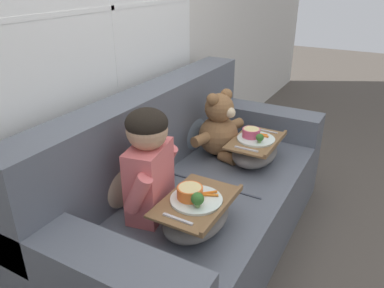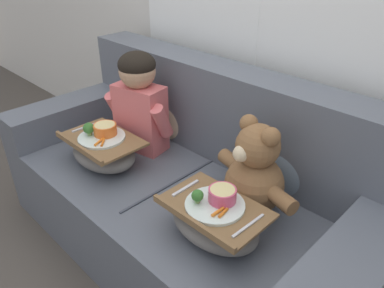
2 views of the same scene
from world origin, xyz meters
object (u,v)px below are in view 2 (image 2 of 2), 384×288
at_px(throw_pillow_behind_child, 168,110).
at_px(throw_pillow_behind_teddy, 281,159).
at_px(couch, 189,192).
at_px(child_figure, 139,98).
at_px(teddy_bear, 254,174).
at_px(lap_tray_child, 103,150).
at_px(lap_tray_teddy, 214,220).

distance_m(throw_pillow_behind_child, throw_pillow_behind_teddy, 0.76).
bearing_deg(throw_pillow_behind_teddy, couch, -150.74).
distance_m(child_figure, teddy_bear, 0.77).
height_order(teddy_bear, lap_tray_child, teddy_bear).
bearing_deg(child_figure, throw_pillow_behind_teddy, 14.68).
relative_size(couch, throw_pillow_behind_child, 5.57).
bearing_deg(throw_pillow_behind_child, lap_tray_teddy, -30.60).
xyz_separation_m(teddy_bear, lap_tray_child, (-0.76, -0.25, -0.09)).
bearing_deg(child_figure, lap_tray_child, -90.25).
bearing_deg(throw_pillow_behind_teddy, child_figure, -165.32).
bearing_deg(teddy_bear, lap_tray_teddy, -89.69).
relative_size(throw_pillow_behind_teddy, child_figure, 0.65).
height_order(teddy_bear, lap_tray_teddy, teddy_bear).
xyz_separation_m(throw_pillow_behind_teddy, lap_tray_child, (-0.76, -0.45, -0.07)).
bearing_deg(lap_tray_teddy, couch, 148.10).
xyz_separation_m(throw_pillow_behind_child, child_figure, (0.00, -0.20, 0.14)).
relative_size(couch, lap_tray_teddy, 4.84).
bearing_deg(lap_tray_teddy, throw_pillow_behind_teddy, 89.98).
bearing_deg(couch, child_figure, 177.91).
xyz_separation_m(throw_pillow_behind_child, teddy_bear, (0.76, -0.20, 0.02)).
distance_m(couch, child_figure, 0.56).
bearing_deg(child_figure, couch, -2.09).
bearing_deg(lap_tray_child, couch, 31.86).
height_order(couch, throw_pillow_behind_child, couch).
bearing_deg(teddy_bear, child_figure, 179.64).
bearing_deg(throw_pillow_behind_child, couch, -29.26).
bearing_deg(lap_tray_teddy, lap_tray_child, -179.98).
bearing_deg(child_figure, teddy_bear, -0.36).
xyz_separation_m(couch, throw_pillow_behind_child, (-0.38, 0.21, 0.27)).
height_order(couch, child_figure, child_figure).
xyz_separation_m(couch, throw_pillow_behind_teddy, (0.38, 0.21, 0.27)).
relative_size(throw_pillow_behind_teddy, lap_tray_teddy, 0.88).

